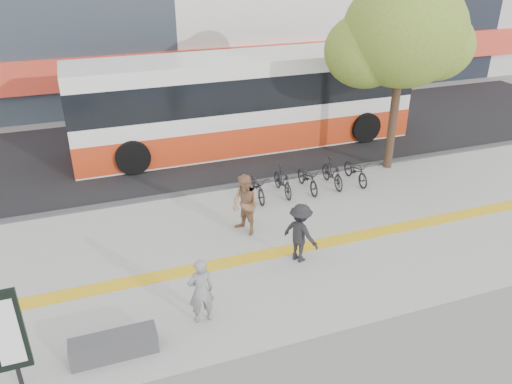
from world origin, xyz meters
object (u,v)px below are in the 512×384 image
object	(u,v)px
seated_woman	(201,291)
pedestrian_tan	(245,205)
street_tree	(401,34)
bus	(246,104)
bench	(114,346)
pedestrian_dark	(300,233)
signboard	(7,333)

from	to	relation	value
seated_woman	pedestrian_tan	xyz separation A→B (m)	(1.97, 3.01, 0.09)
street_tree	bus	bearing A→B (deg)	136.42
bench	street_tree	bearing A→B (deg)	31.62
street_tree	pedestrian_dark	bearing A→B (deg)	-140.50
bench	signboard	distance (m)	1.94
seated_woman	bus	bearing A→B (deg)	-115.17
pedestrian_tan	pedestrian_dark	world-z (taller)	pedestrian_tan
pedestrian_tan	seated_woman	bearing A→B (deg)	-57.07
pedestrian_tan	pedestrian_dark	xyz separation A→B (m)	(0.82, -1.67, -0.08)
bench	pedestrian_tan	distance (m)	5.12
pedestrian_tan	pedestrian_dark	size ratio (longest dim) A/B	1.10
signboard	pedestrian_tan	xyz separation A→B (m)	(5.37, 3.71, -0.46)
bus	seated_woman	xyz separation A→B (m)	(-4.11, -9.30, -0.83)
street_tree	seated_woman	distance (m)	10.44
bus	pedestrian_dark	xyz separation A→B (m)	(-1.33, -7.96, -0.81)
seated_woman	pedestrian_tan	world-z (taller)	pedestrian_tan
signboard	pedestrian_tan	world-z (taller)	signboard
bench	signboard	world-z (taller)	signboard
bus	seated_woman	world-z (taller)	bus
bench	pedestrian_tan	xyz separation A→B (m)	(3.77, 3.41, 0.61)
signboard	pedestrian_dark	size ratio (longest dim) A/B	1.46
bench	street_tree	size ratio (longest dim) A/B	0.25
signboard	bus	world-z (taller)	bus
signboard	pedestrian_dark	distance (m)	6.54
street_tree	bus	distance (m)	6.06
street_tree	bus	xyz separation A→B (m)	(-3.87, 3.68, -2.87)
street_tree	pedestrian_dark	xyz separation A→B (m)	(-5.19, -4.28, -3.68)
bus	bench	bearing A→B (deg)	-121.37
bus	pedestrian_tan	world-z (taller)	bus
bus	pedestrian_tan	size ratio (longest dim) A/B	7.63
street_tree	pedestrian_tan	bearing A→B (deg)	-156.52
bus	pedestrian_tan	bearing A→B (deg)	-108.85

